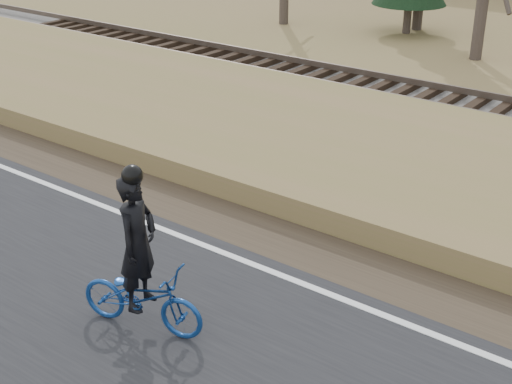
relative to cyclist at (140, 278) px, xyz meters
The scene contains 5 objects.
ground 2.99m from the cyclist, 41.24° to the left, with size 120.00×120.00×0.00m, color brown.
edge_line 3.10m from the cyclist, 44.10° to the left, with size 120.00×0.12×0.01m, color silver.
shoulder 3.86m from the cyclist, 55.05° to the left, with size 120.00×1.60×0.04m, color #473A2B.
embankment 6.50m from the cyclist, 70.45° to the left, with size 120.00×5.00×0.44m, color brown.
cyclist is the anchor object (origin of this frame).
Camera 1 is at (3.60, -7.11, 5.52)m, focal length 50.00 mm.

